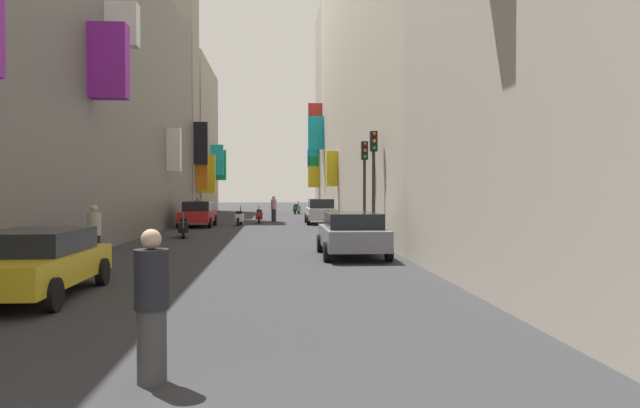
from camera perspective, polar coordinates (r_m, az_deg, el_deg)
name	(u,v)px	position (r m, az deg, el deg)	size (l,w,h in m)	color
ground_plane	(258,229)	(32.27, -5.96, -2.41)	(140.00, 140.00, 0.00)	#2D2D30
building_left_near	(30,68)	(24.88, -25.91, 11.60)	(7.20, 41.10, 13.20)	slate
building_left_mid_b	(156,79)	(47.17, -15.36, 11.40)	(7.27, 3.83, 20.89)	gray
building_left_far	(178,140)	(56.28, -13.40, 5.97)	(7.22, 13.67, 13.39)	#9E9384
building_right_mid_a	(392,52)	(37.62, 6.86, 14.17)	(7.34, 35.13, 20.94)	#BCB29E
building_right_mid_b	(349,113)	(58.77, 2.74, 8.68)	(7.08, 8.62, 19.26)	#9E9384
parked_car_silver	(321,211)	(37.22, 0.05, -0.67)	(1.84, 4.03, 1.55)	#B7B7BC
parked_car_grey	(352,233)	(18.98, 3.09, -2.79)	(2.03, 4.22, 1.39)	slate
parked_car_red	(198,213)	(35.06, -11.56, -0.89)	(1.87, 4.20, 1.46)	#B21E1E
parked_car_yellow	(34,261)	(13.10, -25.58, -4.93)	(2.02, 4.42, 1.31)	gold
scooter_green	(297,209)	(53.07, -2.22, -0.44)	(0.73, 1.94, 1.13)	#287F3D
scooter_white	(239,217)	(36.16, -7.67, -1.28)	(0.50, 1.95, 1.13)	silver
scooter_black	(183,227)	(27.30, -12.87, -2.15)	(0.61, 1.98, 1.13)	black
scooter_red	(259,216)	(38.49, -5.82, -1.12)	(0.45, 1.84, 1.13)	red
scooter_orange	(328,222)	(30.73, 0.76, -1.73)	(0.55, 1.95, 1.13)	orange
pedestrian_crossing	(94,235)	(18.19, -20.67, -2.74)	(0.43, 0.43, 1.69)	black
pedestrian_near_right	(274,209)	(40.20, -4.42, -0.45)	(0.51, 0.51, 1.71)	#2D2D2D
pedestrian_mid_street	(152,307)	(6.86, -15.73, -9.37)	(0.54, 0.54, 1.69)	#3F3F3F
pedestrian_far_away	(198,210)	(39.75, -11.57, -0.52)	(0.46, 0.46, 1.68)	#2A2A2A
traffic_light_near_corner	(374,168)	(22.47, 5.12, 3.42)	(0.26, 0.34, 4.30)	#2D2D2D
traffic_light_far_corner	(365,173)	(24.66, 4.26, 2.95)	(0.26, 0.34, 4.10)	#2D2D2D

